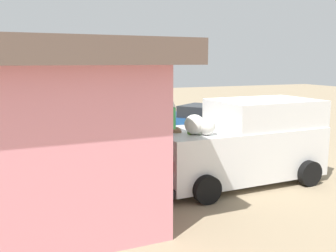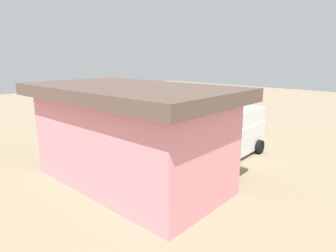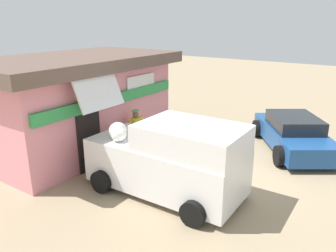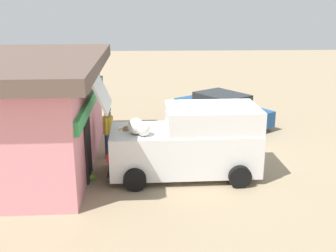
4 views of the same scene
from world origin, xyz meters
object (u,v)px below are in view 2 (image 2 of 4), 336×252
at_px(parked_sedan, 168,119).
at_px(unloaded_banana_pile, 181,172).
at_px(paint_bucket, 152,148).
at_px(customer_bending, 194,145).
at_px(storefront_bar, 130,133).
at_px(delivery_van, 226,134).
at_px(vendor_standing, 161,140).

height_order(parked_sedan, unloaded_banana_pile, parked_sedan).
distance_m(parked_sedan, paint_bucket, 4.45).
bearing_deg(customer_bending, storefront_bar, 72.68).
distance_m(delivery_van, parked_sedan, 5.47).
height_order(vendor_standing, unloaded_banana_pile, vendor_standing).
bearing_deg(customer_bending, unloaded_banana_pile, 102.71).
bearing_deg(paint_bucket, unloaded_banana_pile, 155.79).
relative_size(storefront_bar, unloaded_banana_pile, 9.06).
relative_size(vendor_standing, paint_bucket, 3.92).
bearing_deg(unloaded_banana_pile, delivery_van, -88.29).
distance_m(vendor_standing, customer_bending, 1.47).
xyz_separation_m(storefront_bar, customer_bending, (-0.79, -2.53, -0.83)).
bearing_deg(customer_bending, delivery_van, -93.99).
bearing_deg(paint_bucket, customer_bending, 175.55).
height_order(delivery_van, vendor_standing, delivery_van).
bearing_deg(vendor_standing, customer_bending, -163.45).
xyz_separation_m(storefront_bar, paint_bucket, (1.76, -2.72, -1.53)).
height_order(parked_sedan, customer_bending, customer_bending).
height_order(storefront_bar, paint_bucket, storefront_bar).
height_order(storefront_bar, parked_sedan, storefront_bar).
xyz_separation_m(delivery_van, paint_bucket, (2.69, 1.87, -0.80)).
height_order(delivery_van, paint_bucket, delivery_van).
bearing_deg(storefront_bar, paint_bucket, -57.10).
distance_m(delivery_van, paint_bucket, 3.38).
bearing_deg(delivery_van, customer_bending, 86.01).
xyz_separation_m(unloaded_banana_pile, paint_bucket, (2.79, -1.25, 0.02)).
relative_size(storefront_bar, paint_bucket, 17.92).
height_order(vendor_standing, customer_bending, vendor_standing).
bearing_deg(parked_sedan, delivery_van, 160.60).
distance_m(delivery_van, unloaded_banana_pile, 3.23).
height_order(delivery_van, customer_bending, delivery_van).
bearing_deg(unloaded_banana_pile, storefront_bar, 55.12).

